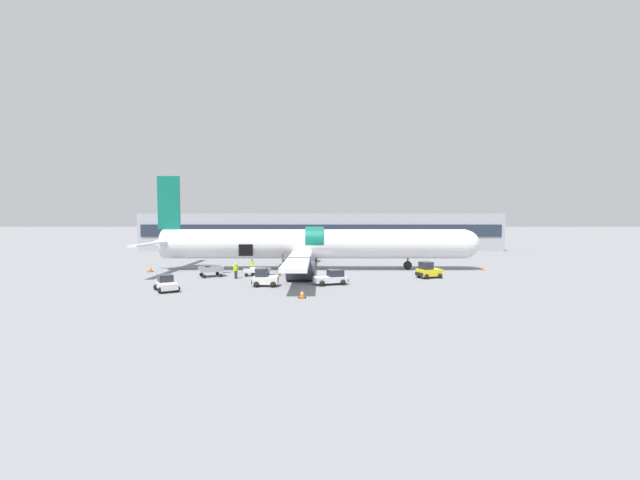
% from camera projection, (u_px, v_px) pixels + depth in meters
% --- Properties ---
extents(ground_plane, '(500.00, 500.00, 0.00)m').
position_uv_depth(ground_plane, '(322.00, 273.00, 46.08)').
color(ground_plane, gray).
extents(terminal_strip, '(70.71, 9.90, 7.32)m').
position_uv_depth(terminal_strip, '(321.00, 232.00, 80.02)').
color(terminal_strip, '#9EA3AD').
rests_on(terminal_strip, ground_plane).
extents(airplane, '(41.25, 35.44, 11.59)m').
position_uv_depth(airplane, '(311.00, 245.00, 48.68)').
color(airplane, silver).
rests_on(airplane, ground_plane).
extents(baggage_tug_lead, '(2.45, 1.85, 1.69)m').
position_uv_depth(baggage_tug_lead, '(265.00, 279.00, 36.81)').
color(baggage_tug_lead, silver).
rests_on(baggage_tug_lead, ground_plane).
extents(baggage_tug_mid, '(2.87, 2.44, 1.74)m').
position_uv_depth(baggage_tug_mid, '(428.00, 271.00, 41.95)').
color(baggage_tug_mid, yellow).
rests_on(baggage_tug_mid, ground_plane).
extents(baggage_tug_rear, '(2.69, 3.14, 1.39)m').
position_uv_depth(baggage_tug_rear, '(166.00, 284.00, 34.49)').
color(baggage_tug_rear, silver).
rests_on(baggage_tug_rear, ground_plane).
extents(baggage_tug_spare, '(3.48, 2.53, 1.42)m').
position_uv_depth(baggage_tug_spare, '(332.00, 278.00, 37.78)').
color(baggage_tug_spare, silver).
rests_on(baggage_tug_spare, ground_plane).
extents(baggage_cart_loading, '(3.59, 2.46, 0.94)m').
position_uv_depth(baggage_cart_loading, '(258.00, 272.00, 43.29)').
color(baggage_cart_loading, silver).
rests_on(baggage_cart_loading, ground_plane).
extents(baggage_cart_queued, '(3.44, 2.69, 1.14)m').
position_uv_depth(baggage_cart_queued, '(212.00, 271.00, 42.96)').
color(baggage_cart_queued, '#999BA0').
rests_on(baggage_cart_queued, ground_plane).
extents(ground_crew_loader_a, '(0.59, 0.52, 1.72)m').
position_uv_depth(ground_crew_loader_a, '(292.00, 266.00, 45.26)').
color(ground_crew_loader_a, '#2D2D33').
rests_on(ground_crew_loader_a, ground_plane).
extents(ground_crew_loader_b, '(0.56, 0.56, 1.74)m').
position_uv_depth(ground_crew_loader_b, '(236.00, 270.00, 41.41)').
color(ground_crew_loader_b, '#2D2D33').
rests_on(ground_crew_loader_b, ground_plane).
extents(ground_crew_driver, '(0.53, 0.53, 1.64)m').
position_uv_depth(ground_crew_driver, '(252.00, 266.00, 45.73)').
color(ground_crew_driver, black).
rests_on(ground_crew_driver, ground_plane).
extents(ground_crew_supervisor, '(0.47, 0.58, 1.66)m').
position_uv_depth(ground_crew_supervisor, '(290.00, 268.00, 43.59)').
color(ground_crew_supervisor, '#2D2D33').
rests_on(ground_crew_supervisor, ground_plane).
extents(suitcase_on_tarmac_upright, '(0.40, 0.36, 0.68)m').
position_uv_depth(suitcase_on_tarmac_upright, '(280.00, 274.00, 43.29)').
color(suitcase_on_tarmac_upright, olive).
rests_on(suitcase_on_tarmac_upright, ground_plane).
extents(safety_cone_nose, '(0.44, 0.44, 0.69)m').
position_uv_depth(safety_cone_nose, '(482.00, 267.00, 48.43)').
color(safety_cone_nose, black).
rests_on(safety_cone_nose, ground_plane).
extents(safety_cone_engine_left, '(0.63, 0.63, 0.67)m').
position_uv_depth(safety_cone_engine_left, '(302.00, 294.00, 31.47)').
color(safety_cone_engine_left, black).
rests_on(safety_cone_engine_left, ground_plane).
extents(safety_cone_wingtip, '(0.52, 0.52, 0.65)m').
position_uv_depth(safety_cone_wingtip, '(312.00, 278.00, 39.66)').
color(safety_cone_wingtip, black).
rests_on(safety_cone_wingtip, ground_plane).
extents(safety_cone_tail, '(0.65, 0.65, 0.76)m').
position_uv_depth(safety_cone_tail, '(150.00, 269.00, 46.83)').
color(safety_cone_tail, black).
rests_on(safety_cone_tail, ground_plane).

